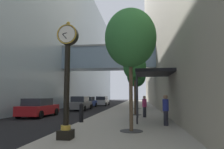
{
  "coord_description": "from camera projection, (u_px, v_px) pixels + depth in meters",
  "views": [
    {
      "loc": [
        3.93,
        -2.15,
        1.84
      ],
      "look_at": [
        0.91,
        19.35,
        4.1
      ],
      "focal_mm": 31.95,
      "sensor_mm": 36.0,
      "label": 1
    }
  ],
  "objects": [
    {
      "name": "sidewalk_right",
      "position": [
        135.0,
        106.0,
        31.61
      ],
      "size": [
        6.05,
        80.0,
        0.14
      ],
      "primitive_type": "cube",
      "color": "#9E998E",
      "rests_on": "ground"
    },
    {
      "name": "pedestrian_by_clock",
      "position": [
        166.0,
        109.0,
        11.26
      ],
      "size": [
        0.37,
        0.37,
        1.72
      ],
      "color": "#23232D",
      "rests_on": "sidewalk_right"
    },
    {
      "name": "car_red_near",
      "position": [
        38.0,
        108.0,
        17.06
      ],
      "size": [
        2.14,
        4.32,
        1.57
      ],
      "color": "#AD191E",
      "rests_on": "ground"
    },
    {
      "name": "street_tree_mid_far",
      "position": [
        136.0,
        76.0,
        25.54
      ],
      "size": [
        2.39,
        2.39,
        5.49
      ],
      "color": "#333335",
      "rests_on": "sidewalk_right"
    },
    {
      "name": "car_blue_trailing",
      "position": [
        88.0,
        102.0,
        30.25
      ],
      "size": [
        1.97,
        4.28,
        1.59
      ],
      "color": "navy",
      "rests_on": "ground"
    },
    {
      "name": "street_clock",
      "position": [
        67.0,
        73.0,
        8.01
      ],
      "size": [
        0.84,
        0.55,
        4.73
      ],
      "color": "black",
      "rests_on": "sidewalk_right"
    },
    {
      "name": "pedestrian_walking",
      "position": [
        144.0,
        106.0,
        15.52
      ],
      "size": [
        0.47,
        0.47,
        1.65
      ],
      "color": "#23232D",
      "rests_on": "sidewalk_right"
    },
    {
      "name": "car_grey_mid",
      "position": [
        81.0,
        103.0,
        24.65
      ],
      "size": [
        2.13,
        4.6,
        1.69
      ],
      "color": "slate",
      "rests_on": "ground"
    },
    {
      "name": "car_white_far",
      "position": [
        102.0,
        101.0,
        34.94
      ],
      "size": [
        2.1,
        4.14,
        1.62
      ],
      "color": "silver",
      "rests_on": "ground"
    },
    {
      "name": "building_block_left",
      "position": [
        52.0,
        35.0,
        34.82
      ],
      "size": [
        22.21,
        80.0,
        24.84
      ],
      "color": "#93A8B7",
      "rests_on": "ground"
    },
    {
      "name": "storefront_awning",
      "position": [
        153.0,
        74.0,
        13.53
      ],
      "size": [
        2.4,
        3.6,
        3.3
      ],
      "color": "black",
      "rests_on": "sidewalk_right"
    },
    {
      "name": "street_tree_mid_near",
      "position": [
        135.0,
        67.0,
        17.71
      ],
      "size": [
        2.04,
        2.04,
        5.38
      ],
      "color": "#333335",
      "rests_on": "sidewalk_right"
    },
    {
      "name": "ground_plane",
      "position": [
        113.0,
        108.0,
        29.07
      ],
      "size": [
        110.0,
        110.0,
        0.0
      ],
      "primitive_type": "plane",
      "color": "black",
      "rests_on": "ground"
    },
    {
      "name": "street_tree_near",
      "position": [
        130.0,
        38.0,
        9.9
      ],
      "size": [
        2.55,
        2.55,
        6.01
      ],
      "color": "#333335",
      "rests_on": "sidewalk_right"
    },
    {
      "name": "bollard_third",
      "position": [
        67.0,
        116.0,
        10.11
      ],
      "size": [
        0.29,
        0.29,
        1.19
      ],
      "color": "black",
      "rests_on": "sidewalk_right"
    },
    {
      "name": "bollard_fourth",
      "position": [
        81.0,
        112.0,
        12.65
      ],
      "size": [
        0.29,
        0.29,
        1.19
      ],
      "color": "black",
      "rests_on": "sidewalk_right"
    }
  ]
}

